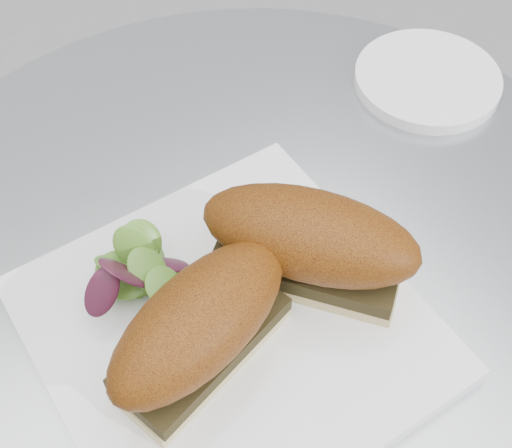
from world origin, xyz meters
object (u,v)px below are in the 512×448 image
at_px(plate, 230,329).
at_px(sandwich_left, 200,327).
at_px(saucer, 427,79).
at_px(sandwich_right, 309,242).

bearing_deg(plate, sandwich_left, -160.12).
xyz_separation_m(plate, saucer, (0.32, 0.13, -0.00)).
distance_m(plate, saucer, 0.35).
height_order(sandwich_right, saucer, sandwich_right).
bearing_deg(sandwich_right, plate, -124.86).
xyz_separation_m(plate, sandwich_right, (0.08, 0.00, 0.05)).
height_order(sandwich_left, sandwich_right, same).
relative_size(plate, sandwich_left, 1.61).
distance_m(plate, sandwich_left, 0.06).
bearing_deg(saucer, sandwich_right, -153.82).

